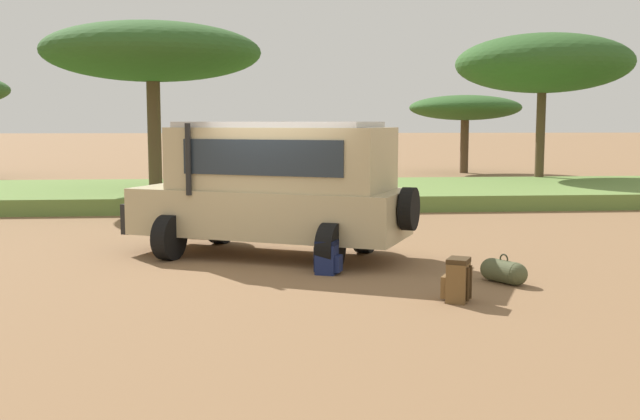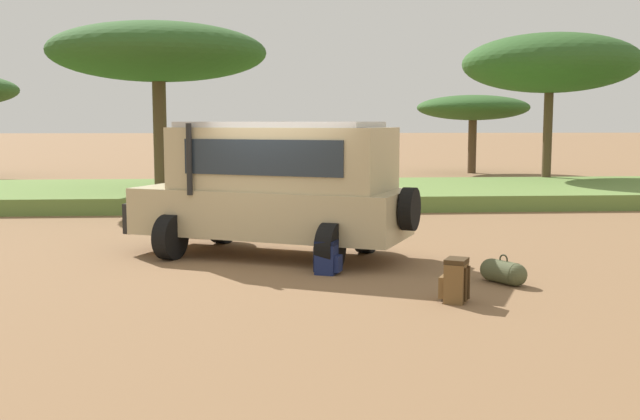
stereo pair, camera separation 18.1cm
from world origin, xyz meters
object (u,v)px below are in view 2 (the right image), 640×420
at_px(safari_vehicle, 276,185).
at_px(acacia_tree_far_right, 550,64).
at_px(duffel_bag_low_black_case, 503,272).
at_px(acacia_tree_right_mid, 473,108).
at_px(backpack_cluster_center, 455,281).
at_px(acacia_tree_centre_back, 158,53).
at_px(backpack_beside_front_wheel, 327,258).

distance_m(safari_vehicle, acacia_tree_far_right, 16.87).
distance_m(duffel_bag_low_black_case, acacia_tree_right_mid, 25.45).
bearing_deg(backpack_cluster_center, safari_vehicle, 122.47).
distance_m(duffel_bag_low_black_case, acacia_tree_centre_back, 14.57).
bearing_deg(backpack_beside_front_wheel, backpack_cluster_center, -52.04).
bearing_deg(duffel_bag_low_black_case, backpack_beside_front_wheel, 160.93).
xyz_separation_m(duffel_bag_low_black_case, acacia_tree_right_mid, (6.38, 24.47, 2.93)).
bearing_deg(acacia_tree_right_mid, acacia_tree_far_right, -87.93).
distance_m(safari_vehicle, duffel_bag_low_black_case, 4.41).
bearing_deg(acacia_tree_centre_back, safari_vehicle, -70.73).
bearing_deg(acacia_tree_centre_back, backpack_cluster_center, -66.75).
height_order(safari_vehicle, acacia_tree_far_right, acacia_tree_far_right).
xyz_separation_m(backpack_beside_front_wheel, acacia_tree_right_mid, (8.99, 23.56, 2.84)).
bearing_deg(acacia_tree_far_right, duffel_bag_low_black_case, -113.07).
bearing_deg(acacia_tree_far_right, backpack_beside_front_wheel, -122.11).
xyz_separation_m(backpack_cluster_center, acacia_tree_right_mid, (7.41, 25.58, 2.81)).
relative_size(safari_vehicle, acacia_tree_centre_back, 0.83).
distance_m(acacia_tree_centre_back, acacia_tree_right_mid, 18.03).
relative_size(acacia_tree_centre_back, acacia_tree_far_right, 1.00).
bearing_deg(acacia_tree_centre_back, backpack_beside_front_wheel, -69.85).
xyz_separation_m(backpack_beside_front_wheel, acacia_tree_far_right, (9.30, 14.82, 4.26)).
height_order(safari_vehicle, duffel_bag_low_black_case, safari_vehicle).
height_order(backpack_cluster_center, acacia_tree_far_right, acacia_tree_far_right).
relative_size(safari_vehicle, acacia_tree_right_mid, 1.00).
bearing_deg(backpack_cluster_center, acacia_tree_centre_back, 113.25).
height_order(acacia_tree_right_mid, acacia_tree_far_right, acacia_tree_far_right).
distance_m(backpack_cluster_center, acacia_tree_centre_back, 15.06).
xyz_separation_m(safari_vehicle, backpack_beside_front_wheel, (0.79, -1.69, -1.03)).
height_order(duffel_bag_low_black_case, acacia_tree_centre_back, acacia_tree_centre_back).
relative_size(backpack_cluster_center, acacia_tree_right_mid, 0.11).
distance_m(backpack_beside_front_wheel, acacia_tree_right_mid, 25.38).
bearing_deg(duffel_bag_low_black_case, safari_vehicle, 142.61).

